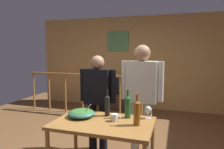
{
  "coord_description": "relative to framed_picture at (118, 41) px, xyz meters",
  "views": [
    {
      "loc": [
        1.06,
        -2.8,
        1.61
      ],
      "look_at": [
        0.24,
        -0.2,
        1.29
      ],
      "focal_mm": 32.71,
      "sensor_mm": 36.0,
      "label": 1
    }
  ],
  "objects": [
    {
      "name": "wine_bottle_green",
      "position": [
        1.03,
        -3.12,
        -0.97
      ],
      "size": [
        0.08,
        0.08,
        0.36
      ],
      "color": "#1E5628",
      "rests_on": "serving_table"
    },
    {
      "name": "framed_picture",
      "position": [
        0.0,
        0.0,
        0.0
      ],
      "size": [
        0.61,
        0.03,
        0.55
      ],
      "primitive_type": "cube",
      "color": "#579356"
    },
    {
      "name": "salad_bowl",
      "position": [
        0.45,
        -3.27,
        -1.07
      ],
      "size": [
        0.35,
        0.35,
        0.18
      ],
      "color": "#337060",
      "rests_on": "serving_table"
    },
    {
      "name": "person_standing_right",
      "position": [
        1.13,
        -2.65,
        -0.86
      ],
      "size": [
        0.62,
        0.23,
        1.69
      ],
      "rotation": [
        0.0,
        0.0,
        3.13
      ],
      "color": "beige",
      "rests_on": "ground_plane"
    },
    {
      "name": "back_wall",
      "position": [
        0.55,
        0.06,
        -0.6
      ],
      "size": [
        5.88,
        0.1,
        2.56
      ],
      "primitive_type": "cube",
      "color": "tan",
      "rests_on": "ground_plane"
    },
    {
      "name": "person_standing_left",
      "position": [
        0.43,
        -2.65,
        -0.97
      ],
      "size": [
        0.59,
        0.23,
        1.54
      ],
      "rotation": [
        0.0,
        0.0,
        3.16
      ],
      "color": "black",
      "rests_on": "ground_plane"
    },
    {
      "name": "wine_bottle_amber",
      "position": [
        1.19,
        -3.35,
        -0.97
      ],
      "size": [
        0.08,
        0.08,
        0.37
      ],
      "color": "brown",
      "rests_on": "serving_table"
    },
    {
      "name": "tv_console",
      "position": [
        0.19,
        -0.29,
        -1.65
      ],
      "size": [
        0.9,
        0.4,
        0.45
      ],
      "primitive_type": "cube",
      "color": "#38281E",
      "rests_on": "ground_plane"
    },
    {
      "name": "mug_white",
      "position": [
        0.91,
        -3.3,
        -1.08
      ],
      "size": [
        0.12,
        0.09,
        0.09
      ],
      "color": "white",
      "rests_on": "serving_table"
    },
    {
      "name": "serving_table",
      "position": [
        0.78,
        -3.36,
        -1.2
      ],
      "size": [
        1.2,
        0.76,
        0.75
      ],
      "color": "#9E6B33",
      "rests_on": "ground_plane"
    },
    {
      "name": "wine_glass",
      "position": [
        1.28,
        -3.07,
        -1.01
      ],
      "size": [
        0.08,
        0.08,
        0.16
      ],
      "color": "silver",
      "rests_on": "serving_table"
    },
    {
      "name": "stair_railing",
      "position": [
        -0.2,
        -0.96,
        -1.21
      ],
      "size": [
        3.06,
        0.1,
        1.08
      ],
      "color": "#9E6B33",
      "rests_on": "ground_plane"
    },
    {
      "name": "flat_screen_tv",
      "position": [
        0.19,
        -0.32,
        -1.16
      ],
      "size": [
        0.63,
        0.12,
        0.46
      ],
      "color": "black",
      "rests_on": "tv_console"
    },
    {
      "name": "wine_bottle_dark",
      "position": [
        0.76,
        -3.13,
        -0.97
      ],
      "size": [
        0.07,
        0.07,
        0.36
      ],
      "color": "black",
      "rests_on": "serving_table"
    }
  ]
}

